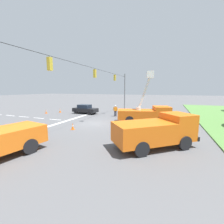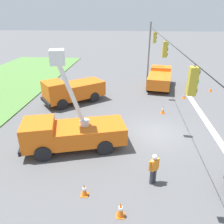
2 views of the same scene
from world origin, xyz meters
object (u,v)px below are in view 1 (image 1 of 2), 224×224
(traffic_cone_foreground_right, at_px, (129,112))
(traffic_cone_lane_edge_b, at_px, (60,110))
(utility_truck_support_far, at_px, (156,130))
(sedan_black, at_px, (85,109))
(utility_truck_bucket_lift, at_px, (145,113))
(traffic_cone_foreground_left, at_px, (46,112))
(traffic_cone_mid_left, at_px, (138,114))
(traffic_cone_near_bucket, at_px, (73,126))
(road_worker, at_px, (115,110))
(traffic_cone_lane_edge_a, at_px, (19,135))

(traffic_cone_foreground_right, bearing_deg, traffic_cone_lane_edge_b, -80.47)
(utility_truck_support_far, height_order, sedan_black, utility_truck_support_far)
(utility_truck_bucket_lift, distance_m, traffic_cone_lane_edge_b, 15.99)
(traffic_cone_foreground_left, distance_m, traffic_cone_lane_edge_b, 2.33)
(traffic_cone_foreground_left, xyz_separation_m, traffic_cone_lane_edge_b, (-1.75, 1.54, 0.03))
(utility_truck_bucket_lift, height_order, sedan_black, utility_truck_bucket_lift)
(sedan_black, relative_size, traffic_cone_mid_left, 6.31)
(sedan_black, bearing_deg, traffic_cone_near_bucket, 23.81)
(traffic_cone_mid_left, bearing_deg, traffic_cone_foreground_right, -120.18)
(utility_truck_support_far, xyz_separation_m, sedan_black, (-11.40, -12.71, -0.45))
(traffic_cone_foreground_right, distance_m, traffic_cone_near_bucket, 11.49)
(sedan_black, bearing_deg, traffic_cone_mid_left, 93.08)
(road_worker, bearing_deg, utility_truck_support_far, 32.84)
(utility_truck_support_far, height_order, road_worker, utility_truck_support_far)
(sedan_black, relative_size, traffic_cone_lane_edge_b, 5.96)
(traffic_cone_foreground_right, bearing_deg, utility_truck_support_far, 22.54)
(traffic_cone_lane_edge_b, bearing_deg, sedan_black, 95.99)
(utility_truck_bucket_lift, xyz_separation_m, road_worker, (-2.82, -4.99, -0.27))
(traffic_cone_foreground_left, xyz_separation_m, traffic_cone_near_bucket, (7.24, 10.65, 0.01))
(utility_truck_bucket_lift, bearing_deg, road_worker, -119.44)
(utility_truck_bucket_lift, height_order, road_worker, utility_truck_bucket_lift)
(sedan_black, xyz_separation_m, traffic_cone_foreground_right, (-1.54, 7.34, -0.39))
(utility_truck_bucket_lift, relative_size, road_worker, 3.89)
(utility_truck_bucket_lift, height_order, traffic_cone_lane_edge_b, utility_truck_bucket_lift)
(utility_truck_support_far, xyz_separation_m, traffic_cone_foreground_left, (-9.13, -19.16, -0.91))
(utility_truck_support_far, height_order, traffic_cone_lane_edge_b, utility_truck_support_far)
(utility_truck_bucket_lift, bearing_deg, traffic_cone_lane_edge_a, -42.68)
(traffic_cone_mid_left, bearing_deg, traffic_cone_lane_edge_b, -85.90)
(traffic_cone_foreground_left, distance_m, traffic_cone_lane_edge_a, 13.79)
(road_worker, xyz_separation_m, traffic_cone_mid_left, (-1.16, 3.36, -0.66))
(utility_truck_bucket_lift, xyz_separation_m, traffic_cone_lane_edge_b, (-2.97, -15.69, -0.91))
(traffic_cone_foreground_right, bearing_deg, road_worker, -35.15)
(utility_truck_support_far, relative_size, road_worker, 3.42)
(sedan_black, xyz_separation_m, traffic_cone_foreground_left, (2.26, -6.45, -0.46))
(traffic_cone_lane_edge_a, bearing_deg, sedan_black, -173.49)
(utility_truck_bucket_lift, relative_size, traffic_cone_lane_edge_a, 11.47)
(traffic_cone_foreground_left, bearing_deg, utility_truck_bucket_lift, 85.95)
(utility_truck_bucket_lift, xyz_separation_m, traffic_cone_foreground_left, (-1.22, -17.23, -0.94))
(traffic_cone_lane_edge_a, bearing_deg, utility_truck_support_far, 100.65)
(utility_truck_support_far, height_order, traffic_cone_lane_edge_a, utility_truck_support_far)
(utility_truck_bucket_lift, relative_size, traffic_cone_mid_left, 9.88)
(road_worker, distance_m, traffic_cone_near_bucket, 9.00)
(utility_truck_bucket_lift, relative_size, traffic_cone_near_bucket, 10.00)
(traffic_cone_foreground_left, height_order, traffic_cone_lane_edge_a, traffic_cone_foreground_left)
(utility_truck_support_far, xyz_separation_m, traffic_cone_foreground_right, (-12.94, -5.37, -0.85))
(sedan_black, height_order, traffic_cone_foreground_right, sedan_black)
(utility_truck_support_far, xyz_separation_m, traffic_cone_lane_edge_a, (2.10, -11.17, -0.96))
(utility_truck_support_far, distance_m, traffic_cone_foreground_left, 21.25)
(utility_truck_support_far, bearing_deg, traffic_cone_lane_edge_b, -121.69)
(sedan_black, relative_size, traffic_cone_foreground_right, 5.52)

